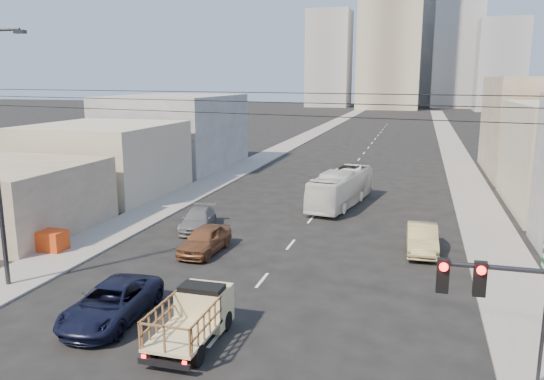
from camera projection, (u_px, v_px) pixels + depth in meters
The scene contains 21 objects.
ground at pixel (197, 362), 18.61m from camera, with size 420.00×420.00×0.00m, color black.
sidewalk_left at pixel (301, 139), 87.69m from camera, with size 3.50×180.00×0.12m, color gray.
sidewalk_right at pixel (450, 144), 81.50m from camera, with size 3.50×180.00×0.12m, color gray.
lane_dashes at pixel (362, 156), 68.58m from camera, with size 0.15×104.00×0.01m.
flatbed_pickup at pixel (193, 314), 19.86m from camera, with size 1.95×4.41×1.90m.
navy_pickup at pixel (111, 303), 21.65m from camera, with size 2.51×5.45×1.51m, color black.
city_bus at pixel (341, 188), 41.49m from camera, with size 2.34×10.02×2.79m, color silver.
sedan_brown at pixel (205, 240), 30.21m from camera, with size 1.82×4.51×1.54m, color brown.
sedan_tan at pixel (422, 239), 30.30m from camera, with size 1.67×4.78×1.57m, color tan.
sedan_grey at pixel (198, 220), 34.85m from camera, with size 1.88×4.61×1.34m, color slate.
traffic_signal at pixel (531, 335), 11.90m from camera, with size 3.23×0.35×6.00m.
overhead_wires at pixel (207, 102), 18.19m from camera, with size 23.01×5.02×0.72m.
crate_stack at pixel (50, 240), 30.34m from camera, with size 1.80×1.20×1.14m.
bldg_left_near at pixel (13, 198), 34.21m from camera, with size 9.00×10.00×4.40m, color gray.
bldg_left_mid at pixel (104, 159), 45.62m from camera, with size 11.00×12.00×6.00m, color #B0A58D.
bldg_left_far at pixel (175, 131), 59.69m from camera, with size 12.00×16.00×8.00m, color gray.
high_rise_tower at pixel (391, 17), 173.82m from camera, with size 20.00×20.00×60.00m, color gray.
midrise_ne at pixel (457, 49), 184.21m from camera, with size 16.00×16.00×40.00m, color #999CA2.
midrise_nw at pixel (329, 59), 191.69m from camera, with size 15.00×15.00×34.00m, color #999CA2.
midrise_back at pixel (422, 47), 201.11m from camera, with size 18.00×18.00×44.00m, color gray.
midrise_east at pixel (501, 65), 163.42m from camera, with size 14.00×14.00×28.00m, color #999CA2.
Camera 1 is at (7.11, -15.65, 9.71)m, focal length 35.00 mm.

